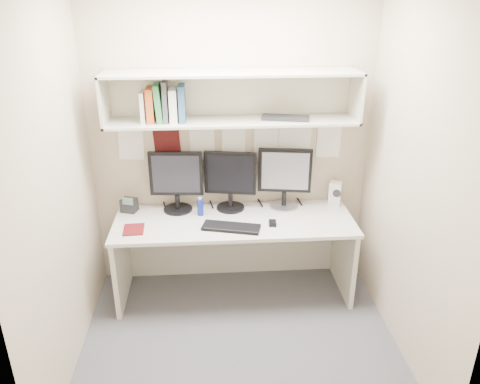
{
  "coord_description": "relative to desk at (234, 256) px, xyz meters",
  "views": [
    {
      "loc": [
        -0.2,
        -2.85,
        2.5
      ],
      "look_at": [
        0.03,
        0.35,
        1.11
      ],
      "focal_mm": 35.0,
      "sensor_mm": 36.0,
      "label": 1
    }
  ],
  "objects": [
    {
      "name": "monitor_right",
      "position": [
        0.45,
        0.22,
        0.65
      ],
      "size": [
        0.46,
        0.25,
        0.53
      ],
      "rotation": [
        0.0,
        0.0,
        -0.15
      ],
      "color": "#A5A5AA",
      "rests_on": "desk"
    },
    {
      "name": "blue_bottle",
      "position": [
        -0.28,
        0.1,
        0.44
      ],
      "size": [
        0.05,
        0.05,
        0.16
      ],
      "color": "navy",
      "rests_on": "desk"
    },
    {
      "name": "mouse",
      "position": [
        0.31,
        -0.12,
        0.38
      ],
      "size": [
        0.07,
        0.1,
        0.03
      ],
      "primitive_type": "cube",
      "rotation": [
        0.0,
        0.0,
        -0.09
      ],
      "color": "black",
      "rests_on": "desk"
    },
    {
      "name": "monitor_left",
      "position": [
        -0.48,
        0.22,
        0.65
      ],
      "size": [
        0.46,
        0.25,
        0.53
      ],
      "rotation": [
        0.0,
        0.0,
        -0.08
      ],
      "color": "black",
      "rests_on": "desk"
    },
    {
      "name": "hutch_tray",
      "position": [
        0.43,
        0.14,
        1.19
      ],
      "size": [
        0.4,
        0.22,
        0.03
      ],
      "primitive_type": "cube",
      "rotation": [
        0.0,
        0.0,
        -0.22
      ],
      "color": "black",
      "rests_on": "overhead_hutch"
    },
    {
      "name": "pinned_papers",
      "position": [
        0.0,
        0.34,
        0.88
      ],
      "size": [
        1.92,
        0.01,
        0.48
      ],
      "primitive_type": null,
      "color": "white",
      "rests_on": "wall_back"
    },
    {
      "name": "desk_phone",
      "position": [
        -0.89,
        0.21,
        0.42
      ],
      "size": [
        0.15,
        0.15,
        0.15
      ],
      "rotation": [
        0.0,
        0.0,
        -0.31
      ],
      "color": "black",
      "rests_on": "desk"
    },
    {
      "name": "monitor_center",
      "position": [
        -0.02,
        0.22,
        0.64
      ],
      "size": [
        0.44,
        0.24,
        0.52
      ],
      "rotation": [
        0.0,
        0.0,
        -0.18
      ],
      "color": "black",
      "rests_on": "desk"
    },
    {
      "name": "wall_back",
      "position": [
        0.0,
        0.35,
        0.93
      ],
      "size": [
        2.4,
        0.02,
        2.6
      ],
      "primitive_type": "cube",
      "color": "tan",
      "rests_on": "ground"
    },
    {
      "name": "book_stack",
      "position": [
        -0.54,
        0.15,
        1.31
      ],
      "size": [
        0.34,
        0.2,
        0.32
      ],
      "color": "silver",
      "rests_on": "overhead_hutch"
    },
    {
      "name": "wall_right",
      "position": [
        1.2,
        -0.65,
        0.93
      ],
      "size": [
        0.02,
        2.0,
        2.6
      ],
      "primitive_type": "cube",
      "color": "tan",
      "rests_on": "ground"
    },
    {
      "name": "wall_left",
      "position": [
        -1.2,
        -0.65,
        0.93
      ],
      "size": [
        0.02,
        2.0,
        2.6
      ],
      "primitive_type": "cube",
      "color": "tan",
      "rests_on": "ground"
    },
    {
      "name": "keyboard",
      "position": [
        -0.03,
        -0.17,
        0.38
      ],
      "size": [
        0.49,
        0.28,
        0.02
      ],
      "primitive_type": "cube",
      "rotation": [
        0.0,
        0.0,
        -0.25
      ],
      "color": "black",
      "rests_on": "desk"
    },
    {
      "name": "maroon_notebook",
      "position": [
        -0.81,
        -0.14,
        0.37
      ],
      "size": [
        0.17,
        0.21,
        0.01
      ],
      "primitive_type": "cube",
      "rotation": [
        0.0,
        0.0,
        0.06
      ],
      "color": "#550E12",
      "rests_on": "desk"
    },
    {
      "name": "floor",
      "position": [
        0.0,
        -0.65,
        -0.37
      ],
      "size": [
        2.4,
        2.0,
        0.01
      ],
      "primitive_type": "cube",
      "color": "#48484D",
      "rests_on": "ground"
    },
    {
      "name": "wall_front",
      "position": [
        0.0,
        -1.65,
        0.93
      ],
      "size": [
        2.4,
        0.02,
        2.6
      ],
      "primitive_type": "cube",
      "color": "tan",
      "rests_on": "ground"
    },
    {
      "name": "desk",
      "position": [
        0.0,
        0.0,
        0.0
      ],
      "size": [
        2.0,
        0.7,
        0.73
      ],
      "color": "beige",
      "rests_on": "floor"
    },
    {
      "name": "speaker",
      "position": [
        0.92,
        0.24,
        0.47
      ],
      "size": [
        0.14,
        0.14,
        0.21
      ],
      "rotation": [
        0.0,
        0.0,
        -0.37
      ],
      "color": "silver",
      "rests_on": "desk"
    },
    {
      "name": "overhead_hutch",
      "position": [
        0.0,
        0.21,
        1.35
      ],
      "size": [
        2.0,
        0.38,
        0.4
      ],
      "color": "beige",
      "rests_on": "wall_back"
    }
  ]
}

